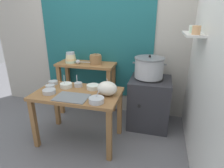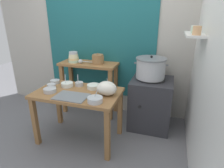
# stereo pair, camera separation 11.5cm
# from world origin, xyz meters

# --- Properties ---
(ground_plane) EXTENTS (9.00, 9.00, 0.00)m
(ground_plane) POSITION_xyz_m (0.00, 0.00, 0.00)
(ground_plane) COLOR slate
(wall_back) EXTENTS (4.40, 0.12, 2.60)m
(wall_back) POSITION_xyz_m (0.08, 1.10, 1.30)
(wall_back) COLOR #B2ADA3
(wall_back) RESTS_ON ground
(wall_right) EXTENTS (0.30, 3.20, 2.60)m
(wall_right) POSITION_xyz_m (1.40, 0.20, 1.30)
(wall_right) COLOR white
(wall_right) RESTS_ON ground
(prep_table) EXTENTS (1.10, 0.66, 0.72)m
(prep_table) POSITION_xyz_m (-0.08, 0.06, 0.61)
(prep_table) COLOR olive
(prep_table) RESTS_ON ground
(back_shelf_table) EXTENTS (0.96, 0.40, 0.90)m
(back_shelf_table) POSITION_xyz_m (-0.27, 0.83, 0.68)
(back_shelf_table) COLOR #9E6B3D
(back_shelf_table) RESTS_ON ground
(stove_block) EXTENTS (0.60, 0.61, 0.78)m
(stove_block) POSITION_xyz_m (0.80, 0.70, 0.38)
(stove_block) COLOR #2D2D33
(stove_block) RESTS_ON ground
(steamer_pot) EXTENTS (0.48, 0.44, 0.33)m
(steamer_pot) POSITION_xyz_m (0.76, 0.72, 0.93)
(steamer_pot) COLOR #B7BABF
(steamer_pot) RESTS_ON stove_block
(clay_pot) EXTENTS (0.19, 0.19, 0.17)m
(clay_pot) POSITION_xyz_m (-0.10, 0.83, 0.97)
(clay_pot) COLOR olive
(clay_pot) RESTS_ON back_shelf_table
(bowl_stack_enamel) EXTENTS (0.18, 0.18, 0.18)m
(bowl_stack_enamel) POSITION_xyz_m (-0.52, 0.79, 0.98)
(bowl_stack_enamel) COLOR #B7D1AD
(bowl_stack_enamel) RESTS_ON back_shelf_table
(ladle) EXTENTS (0.28, 0.07, 0.07)m
(ladle) POSITION_xyz_m (-0.36, 0.76, 0.94)
(ladle) COLOR #B7BABF
(ladle) RESTS_ON back_shelf_table
(serving_tray) EXTENTS (0.40, 0.28, 0.01)m
(serving_tray) POSITION_xyz_m (-0.08, -0.11, 0.72)
(serving_tray) COLOR slate
(serving_tray) RESTS_ON prep_table
(plastic_bag) EXTENTS (0.25, 0.21, 0.18)m
(plastic_bag) POSITION_xyz_m (0.31, 0.07, 0.81)
(plastic_bag) COLOR silver
(plastic_bag) RESTS_ON prep_table
(prep_bowl_0) EXTENTS (0.17, 0.17, 0.06)m
(prep_bowl_0) POSITION_xyz_m (0.07, 0.22, 0.75)
(prep_bowl_0) COLOR silver
(prep_bowl_0) RESTS_ON prep_table
(prep_bowl_1) EXTENTS (0.16, 0.16, 0.17)m
(prep_bowl_1) POSITION_xyz_m (-0.30, 0.18, 0.75)
(prep_bowl_1) COLOR silver
(prep_bowl_1) RESTS_ON prep_table
(prep_bowl_2) EXTENTS (0.18, 0.18, 0.16)m
(prep_bowl_2) POSITION_xyz_m (0.25, -0.16, 0.75)
(prep_bowl_2) COLOR #B7BABF
(prep_bowl_2) RESTS_ON prep_table
(prep_bowl_3) EXTENTS (0.16, 0.16, 0.05)m
(prep_bowl_3) POSITION_xyz_m (-0.41, -0.06, 0.75)
(prep_bowl_3) COLOR #B7BABF
(prep_bowl_3) RESTS_ON prep_table
(prep_bowl_4) EXTENTS (0.11, 0.11, 0.16)m
(prep_bowl_4) POSITION_xyz_m (-0.16, 0.25, 0.75)
(prep_bowl_4) COLOR #B7BABF
(prep_bowl_4) RESTS_ON prep_table
(prep_bowl_5) EXTENTS (0.13, 0.13, 0.05)m
(prep_bowl_5) POSITION_xyz_m (-0.54, 0.24, 0.75)
(prep_bowl_5) COLOR #B7BABF
(prep_bowl_5) RESTS_ON prep_table
(prep_bowl_6) EXTENTS (0.14, 0.14, 0.15)m
(prep_bowl_6) POSITION_xyz_m (0.26, 0.28, 0.76)
(prep_bowl_6) COLOR #B7BABF
(prep_bowl_6) RESTS_ON prep_table
(prep_bowl_7) EXTENTS (0.12, 0.12, 0.05)m
(prep_bowl_7) POSITION_xyz_m (-0.49, 0.09, 0.75)
(prep_bowl_7) COLOR #B7BABF
(prep_bowl_7) RESTS_ON prep_table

